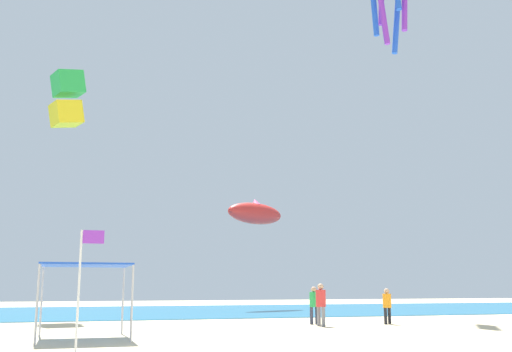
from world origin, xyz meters
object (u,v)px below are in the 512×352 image
(person_near_tent, at_px, (321,301))
(person_central, at_px, (387,303))
(banner_flag, at_px, (82,277))
(person_rightmost, at_px, (314,302))
(kite_box_green, at_px, (67,99))
(canopy_tent, at_px, (86,268))
(kite_inflatable_red, at_px, (255,213))

(person_near_tent, bearing_deg, person_central, 83.77)
(person_central, height_order, banner_flag, banner_flag)
(person_central, distance_m, person_rightmost, 3.35)
(person_near_tent, height_order, kite_box_green, kite_box_green)
(canopy_tent, bearing_deg, person_central, 15.56)
(kite_inflatable_red, height_order, kite_box_green, kite_box_green)
(person_near_tent, bearing_deg, person_rightmost, 156.14)
(person_near_tent, bearing_deg, kite_box_green, -147.57)
(person_central, relative_size, person_rightmost, 0.95)
(person_near_tent, relative_size, kite_inflatable_red, 0.32)
(person_near_tent, relative_size, kite_box_green, 0.53)
(canopy_tent, height_order, kite_box_green, kite_box_green)
(person_near_tent, distance_m, kite_inflatable_red, 19.56)
(kite_box_green, bearing_deg, kite_inflatable_red, 98.75)
(banner_flag, xyz_separation_m, kite_inflatable_red, (12.92, 26.48, 5.17))
(kite_inflatable_red, xyz_separation_m, kite_box_green, (-13.88, -7.51, 5.39))
(kite_inflatable_red, distance_m, kite_box_green, 16.67)
(canopy_tent, distance_m, person_near_tent, 10.59)
(person_near_tent, xyz_separation_m, person_rightmost, (0.26, 1.39, -0.08))
(person_rightmost, xyz_separation_m, kite_box_green, (-11.41, 9.50, 11.51))
(person_central, relative_size, kite_box_green, 0.47)
(person_rightmost, distance_m, banner_flag, 14.13)
(kite_box_green, bearing_deg, person_rightmost, 30.54)
(person_rightmost, xyz_separation_m, banner_flag, (-10.44, -9.47, 0.95))
(banner_flag, distance_m, kite_inflatable_red, 29.91)
(canopy_tent, relative_size, person_central, 2.06)
(canopy_tent, xyz_separation_m, kite_box_green, (-1.17, 14.21, 10.17))
(person_near_tent, xyz_separation_m, banner_flag, (-10.18, -8.08, 0.87))
(person_central, relative_size, banner_flag, 0.51)
(canopy_tent, bearing_deg, banner_flag, -92.44)
(canopy_tent, distance_m, kite_box_green, 17.52)
(person_near_tent, relative_size, person_central, 1.13)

